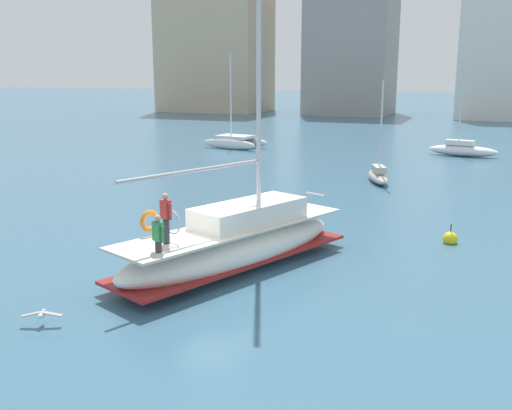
# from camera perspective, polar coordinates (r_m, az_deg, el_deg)

# --- Properties ---
(ground_plane) EXTENTS (400.00, 400.00, 0.00)m
(ground_plane) POSITION_cam_1_polar(r_m,az_deg,el_deg) (19.76, -4.89, -6.80)
(ground_plane) COLOR #38607A
(main_sailboat) EXTENTS (5.85, 9.80, 13.11)m
(main_sailboat) POSITION_cam_1_polar(r_m,az_deg,el_deg) (20.23, -1.95, -3.59)
(main_sailboat) COLOR white
(main_sailboat) RESTS_ON ground
(moored_sloop_near) EXTENTS (2.33, 4.10, 6.17)m
(moored_sloop_near) POSITION_cam_1_polar(r_m,az_deg,el_deg) (36.83, 11.76, 2.89)
(moored_sloop_near) COLOR #B7B2A8
(moored_sloop_near) RESTS_ON ground
(moored_sloop_far) EXTENTS (5.98, 3.65, 8.22)m
(moored_sloop_far) POSITION_cam_1_polar(r_m,az_deg,el_deg) (52.88, -2.05, 6.25)
(moored_sloop_far) COLOR silver
(moored_sloop_far) RESTS_ON ground
(moored_cutter_left) EXTENTS (5.63, 2.23, 7.68)m
(moored_cutter_left) POSITION_cam_1_polar(r_m,az_deg,el_deg) (50.33, 19.39, 5.14)
(moored_cutter_left) COLOR white
(moored_cutter_left) RESTS_ON ground
(seagull) EXTENTS (1.03, 0.56, 0.17)m
(seagull) POSITION_cam_1_polar(r_m,az_deg,el_deg) (16.82, -20.05, -9.91)
(seagull) COLOR silver
(seagull) RESTS_ON ground
(mooring_buoy) EXTENTS (0.57, 0.57, 0.89)m
(mooring_buoy) POSITION_cam_1_polar(r_m,az_deg,el_deg) (24.48, 18.32, -3.13)
(mooring_buoy) COLOR yellow
(mooring_buoy) RESTS_ON ground
(waterfront_buildings) EXTENTS (89.44, 16.44, 27.65)m
(waterfront_buildings) POSITION_cam_1_polar(r_m,az_deg,el_deg) (95.41, 16.31, 15.47)
(waterfront_buildings) COLOR #C6AD8E
(waterfront_buildings) RESTS_ON ground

